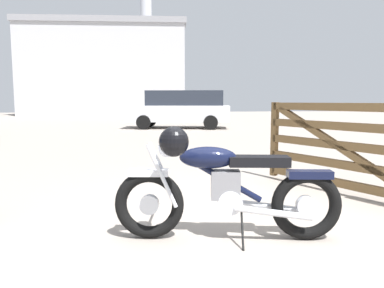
% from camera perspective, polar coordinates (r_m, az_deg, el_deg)
% --- Properties ---
extents(ground_plane, '(80.00, 80.00, 0.00)m').
position_cam_1_polar(ground_plane, '(3.62, 8.44, -13.96)').
color(ground_plane, gray).
extents(vintage_motorcycle, '(2.07, 0.73, 1.07)m').
position_cam_1_polar(vintage_motorcycle, '(3.39, 4.61, -6.65)').
color(vintage_motorcycle, black).
rests_on(vintage_motorcycle, ground_plane).
extents(timber_gate, '(1.18, 2.36, 1.60)m').
position_cam_1_polar(timber_gate, '(5.28, 24.16, -0.10)').
color(timber_gate, brown).
rests_on(timber_gate, ground_plane).
extents(blue_hatchback_right, '(4.95, 2.64, 1.74)m').
position_cam_1_polar(blue_hatchback_right, '(17.35, -1.72, 5.55)').
color(blue_hatchback_right, black).
rests_on(blue_hatchback_right, ground_plane).
extents(industrial_building, '(15.48, 13.50, 18.31)m').
position_cam_1_polar(industrial_building, '(38.17, -12.32, 10.90)').
color(industrial_building, '#B2B2B7').
rests_on(industrial_building, ground_plane).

